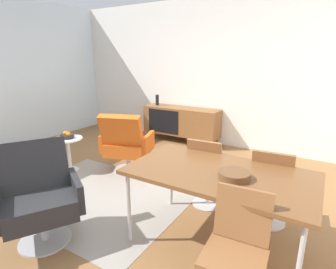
% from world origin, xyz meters
% --- Properties ---
extents(ground_plane, '(8.32, 8.32, 0.00)m').
position_xyz_m(ground_plane, '(0.00, 0.00, 0.00)').
color(ground_plane, olive).
extents(wall_back, '(6.80, 0.12, 2.80)m').
position_xyz_m(wall_back, '(0.00, 2.60, 1.40)').
color(wall_back, white).
rests_on(wall_back, ground_plane).
extents(sideboard, '(1.60, 0.45, 0.72)m').
position_xyz_m(sideboard, '(-0.51, 2.30, 0.44)').
color(sideboard, brown).
rests_on(sideboard, ground_plane).
extents(vase_cobalt, '(0.07, 0.07, 0.22)m').
position_xyz_m(vase_cobalt, '(-1.10, 2.30, 0.83)').
color(vase_cobalt, black).
rests_on(vase_cobalt, sideboard).
extents(dining_table, '(1.60, 0.90, 0.74)m').
position_xyz_m(dining_table, '(1.31, -0.37, 0.70)').
color(dining_table, brown).
rests_on(dining_table, ground_plane).
extents(wooden_bowl_on_table, '(0.26, 0.26, 0.06)m').
position_xyz_m(wooden_bowl_on_table, '(1.46, -0.44, 0.77)').
color(wooden_bowl_on_table, brown).
rests_on(wooden_bowl_on_table, dining_table).
extents(dining_chair_back_left, '(0.43, 0.45, 0.86)m').
position_xyz_m(dining_chair_back_left, '(0.97, 0.19, 0.47)').
color(dining_chair_back_left, brown).
rests_on(dining_chair_back_left, ground_plane).
extents(dining_chair_front_right, '(0.43, 0.45, 0.86)m').
position_xyz_m(dining_chair_front_right, '(1.66, -0.93, 0.47)').
color(dining_chair_front_right, brown).
rests_on(dining_chair_front_right, ground_plane).
extents(dining_chair_back_right, '(0.43, 0.45, 0.86)m').
position_xyz_m(dining_chair_back_right, '(1.67, 0.19, 0.47)').
color(dining_chair_back_right, brown).
rests_on(dining_chair_back_right, ground_plane).
extents(lounge_chair_red, '(0.85, 0.82, 0.95)m').
position_xyz_m(lounge_chair_red, '(-0.47, 0.49, 0.47)').
color(lounge_chair_red, '#D85919').
rests_on(lounge_chair_red, ground_plane).
extents(armchair_black_shell, '(0.87, 0.89, 0.95)m').
position_xyz_m(armchair_black_shell, '(-0.17, -1.15, 0.47)').
color(armchair_black_shell, '#262628').
rests_on(armchair_black_shell, ground_plane).
extents(side_table_round, '(0.44, 0.44, 0.52)m').
position_xyz_m(side_table_round, '(-1.29, 0.09, 0.32)').
color(side_table_round, white).
rests_on(side_table_round, ground_plane).
extents(fruit_bowl, '(0.20, 0.20, 0.11)m').
position_xyz_m(fruit_bowl, '(-1.29, 0.09, 0.56)').
color(fruit_bowl, '#262628').
rests_on(fruit_bowl, side_table_round).
extents(magazine_stack, '(0.33, 0.40, 0.11)m').
position_xyz_m(magazine_stack, '(-2.66, 0.36, 0.06)').
color(magazine_stack, '#3F7F4C').
rests_on(magazine_stack, ground_plane).
extents(area_rug, '(2.20, 1.70, 0.01)m').
position_xyz_m(area_rug, '(-0.30, -0.31, 0.00)').
color(area_rug, gray).
rests_on(area_rug, ground_plane).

